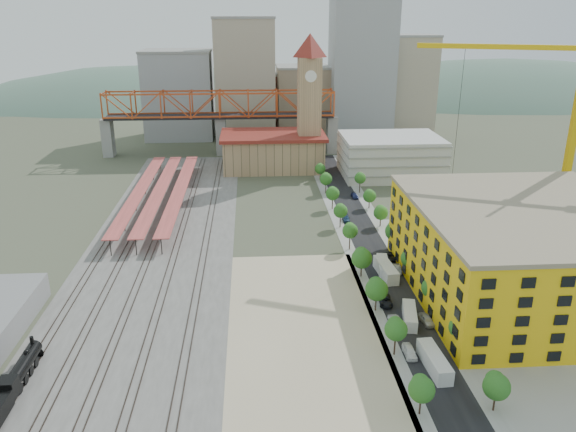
{
  "coord_description": "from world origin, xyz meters",
  "views": [
    {
      "loc": [
        -13.02,
        -120.2,
        55.12
      ],
      "look_at": [
        -4.78,
        2.65,
        10.0
      ],
      "focal_mm": 35.0,
      "sensor_mm": 36.0,
      "label": 1
    }
  ],
  "objects": [
    {
      "name": "street_asphalt",
      "position": [
        16.0,
        15.0,
        0.03
      ],
      "size": [
        12.0,
        170.0,
        0.06
      ],
      "primitive_type": "cube",
      "color": "black",
      "rests_on": "ground"
    },
    {
      "name": "site_trailer_b",
      "position": [
        16.0,
        -29.46,
        1.22
      ],
      "size": [
        4.12,
        9.23,
        2.44
      ],
      "primitive_type": "cube",
      "rotation": [
        0.0,
        0.0,
        -0.21
      ],
      "color": "silver",
      "rests_on": "ground"
    },
    {
      "name": "ground",
      "position": [
        0.0,
        0.0,
        0.0
      ],
      "size": [
        400.0,
        400.0,
        0.0
      ],
      "primitive_type": "plane",
      "color": "#474C38",
      "rests_on": "ground"
    },
    {
      "name": "car_4",
      "position": [
        19.0,
        -30.43,
        0.78
      ],
      "size": [
        2.41,
        4.78,
        1.56
      ],
      "primitive_type": "imported",
      "rotation": [
        0.0,
        0.0,
        0.13
      ],
      "color": "#BABABA",
      "rests_on": "ground"
    },
    {
      "name": "car_1",
      "position": [
        13.0,
        -30.98,
        0.79
      ],
      "size": [
        2.05,
        4.92,
        1.58
      ],
      "primitive_type": "imported",
      "rotation": [
        0.0,
        0.0,
        0.08
      ],
      "color": "#AFAEB4",
      "rests_on": "ground"
    },
    {
      "name": "construction_building",
      "position": [
        42.0,
        -20.0,
        9.41
      ],
      "size": [
        44.6,
        50.6,
        18.8
      ],
      "color": "yellow",
      "rests_on": "ground"
    },
    {
      "name": "construction_pad",
      "position": [
        45.0,
        -20.0,
        0.03
      ],
      "size": [
        50.0,
        90.0,
        0.06
      ],
      "primitive_type": "cube",
      "color": "gray",
      "rests_on": "ground"
    },
    {
      "name": "site_trailer_a",
      "position": [
        16.0,
        -44.33,
        1.37
      ],
      "size": [
        3.23,
        10.18,
        2.75
      ],
      "primitive_type": "cube",
      "rotation": [
        0.0,
        0.0,
        0.06
      ],
      "color": "silver",
      "rests_on": "ground"
    },
    {
      "name": "car_3",
      "position": [
        13.0,
        24.87,
        0.65
      ],
      "size": [
        2.23,
        4.63,
        1.3
      ],
      "primitive_type": "imported",
      "rotation": [
        0.0,
        0.0,
        -0.09
      ],
      "color": "navy",
      "rests_on": "ground"
    },
    {
      "name": "site_trailer_d",
      "position": [
        16.0,
        -7.44,
        1.21
      ],
      "size": [
        3.48,
        9.09,
        2.43
      ],
      "primitive_type": "cube",
      "rotation": [
        0.0,
        0.0,
        -0.13
      ],
      "color": "silver",
      "rests_on": "ground"
    },
    {
      "name": "ballast_strip",
      "position": [
        -36.0,
        17.5,
        0.03
      ],
      "size": [
        36.0,
        165.0,
        0.06
      ],
      "primitive_type": "cube",
      "color": "#605E59",
      "rests_on": "ground"
    },
    {
      "name": "distant_hills",
      "position": [
        45.28,
        260.0,
        -79.54
      ],
      "size": [
        647.0,
        264.0,
        227.0
      ],
      "color": "#4C6B59",
      "rests_on": "ground"
    },
    {
      "name": "car_5",
      "position": [
        19.0,
        -8.33,
        0.73
      ],
      "size": [
        1.92,
        4.56,
        1.46
      ],
      "primitive_type": "imported",
      "rotation": [
        0.0,
        0.0,
        -0.08
      ],
      "color": "gray",
      "rests_on": "ground"
    },
    {
      "name": "station_hall",
      "position": [
        -5.0,
        82.0,
        6.67
      ],
      "size": [
        38.0,
        24.0,
        13.1
      ],
      "color": "tan",
      "rests_on": "ground"
    },
    {
      "name": "sidewalk_east",
      "position": [
        21.5,
        15.0,
        0.02
      ],
      "size": [
        3.0,
        170.0,
        0.04
      ],
      "primitive_type": "cube",
      "color": "gray",
      "rests_on": "ground"
    },
    {
      "name": "street_trees",
      "position": [
        16.0,
        5.0,
        0.0
      ],
      "size": [
        15.4,
        124.4,
        8.0
      ],
      "color": "#255C1B",
      "rests_on": "ground"
    },
    {
      "name": "parking_garage",
      "position": [
        36.0,
        70.0,
        7.0
      ],
      "size": [
        34.0,
        26.0,
        14.0
      ],
      "primitive_type": "cube",
      "color": "silver",
      "rests_on": "ground"
    },
    {
      "name": "platform_canopies",
      "position": [
        -41.0,
        45.0,
        3.99
      ],
      "size": [
        16.0,
        80.0,
        4.12
      ],
      "color": "#DB5754",
      "rests_on": "ground"
    },
    {
      "name": "tower_crane",
      "position": [
        60.61,
        8.74,
        34.04
      ],
      "size": [
        48.7,
        20.74,
        55.15
      ],
      "color": "gold",
      "rests_on": "ground"
    },
    {
      "name": "skyline",
      "position": [
        7.47,
        142.31,
        22.81
      ],
      "size": [
        133.0,
        46.0,
        60.0
      ],
      "color": "#9EA0A3",
      "rests_on": "ground"
    },
    {
      "name": "locomotive",
      "position": [
        -50.0,
        -45.06,
        1.84
      ],
      "size": [
        2.55,
        19.69,
        4.92
      ],
      "color": "black",
      "rests_on": "ground"
    },
    {
      "name": "rail_tracks",
      "position": [
        -37.8,
        17.5,
        0.15
      ],
      "size": [
        26.56,
        160.0,
        0.18
      ],
      "color": "#382B23",
      "rests_on": "ground"
    },
    {
      "name": "sidewalk_west",
      "position": [
        10.5,
        15.0,
        0.02
      ],
      "size": [
        3.0,
        170.0,
        0.04
      ],
      "primitive_type": "cube",
      "color": "gray",
      "rests_on": "ground"
    },
    {
      "name": "dirt_lot",
      "position": [
        -4.0,
        -31.5,
        0.03
      ],
      "size": [
        28.0,
        67.0,
        0.06
      ],
      "primitive_type": "cube",
      "color": "tan",
      "rests_on": "ground"
    },
    {
      "name": "site_trailer_c",
      "position": [
        16.0,
        -10.01,
        1.43
      ],
      "size": [
        3.59,
        10.63,
        2.86
      ],
      "primitive_type": "cube",
      "rotation": [
        0.0,
        0.0,
        0.08
      ],
      "color": "silver",
      "rests_on": "ground"
    },
    {
      "name": "car_7",
      "position": [
        19.0,
        44.99,
        0.65
      ],
      "size": [
        2.08,
        4.58,
        1.3
      ],
      "primitive_type": "imported",
      "rotation": [
        0.0,
        0.0,
        0.06
      ],
      "color": "navy",
      "rests_on": "ground"
    },
    {
      "name": "car_0",
      "position": [
        13.0,
        -40.47,
        0.8
      ],
      "size": [
        1.94,
        4.73,
        1.6
      ],
      "primitive_type": "imported",
      "rotation": [
        0.0,
        0.0,
        -0.01
      ],
      "color": "white",
      "rests_on": "ground"
    },
    {
      "name": "car_6",
      "position": [
        19.0,
        -1.37,
        0.67
      ],
      "size": [
        2.61,
        5.0,
        1.34
      ],
      "primitive_type": "imported",
      "rotation": [
        0.0,
        0.0,
        0.08
      ],
      "color": "black",
      "rests_on": "ground"
    },
    {
      "name": "car_2",
      "position": [
        13.0,
        -22.55,
        0.74
      ],
      "size": [
        2.9,
        5.51,
        1.48
      ],
      "primitive_type": "imported",
      "rotation": [
        0.0,
        0.0,
        -0.09
      ],
      "color": "black",
      "rests_on": "ground"
    },
    {
      "name": "clock_tower",
      "position": [
        8.0,
        79.99,
        28.7
      ],
      "size": [
        12.0,
        12.0,
        52.0
      ],
      "color": "tan",
      "rests_on": "ground"
    },
    {
      "name": "truss_bridge",
      "position": [
        -25.0,
        105.0,
        18.86
      ],
      "size": [
        94.0,
        9.6,
        25.6
      ],
      "color": "gray",
      "rests_on": "ground"
    }
  ]
}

